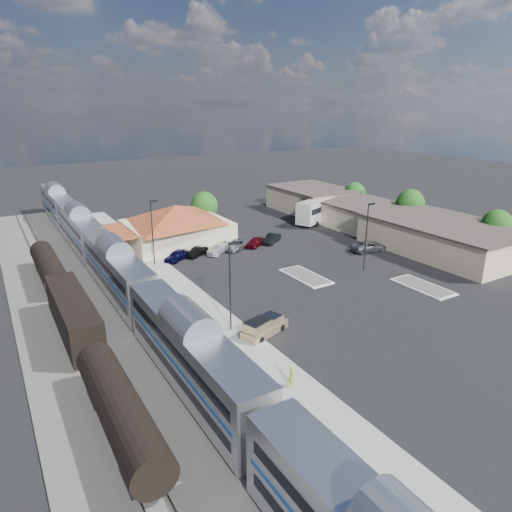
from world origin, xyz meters
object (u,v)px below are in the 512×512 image
coach_bus (321,208)px  suv (369,246)px  station_depot (176,225)px  pickup_truck (265,326)px

coach_bus → suv: bearing=139.8°
station_depot → suv: station_depot is taller
station_depot → pickup_truck: size_ratio=3.41×
station_depot → coach_bus: 28.57m
pickup_truck → suv: 30.39m
pickup_truck → station_depot: bearing=-26.8°
suv → coach_bus: (5.51, 18.29, 1.73)m
suv → coach_bus: coach_bus is taller
coach_bus → pickup_truck: bearing=111.4°
station_depot → suv: 29.50m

